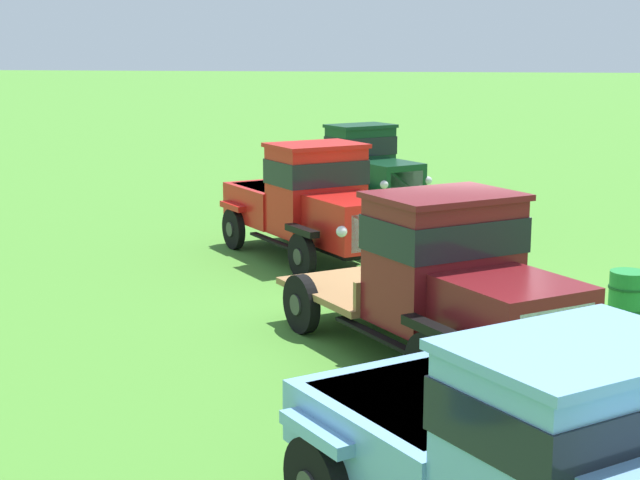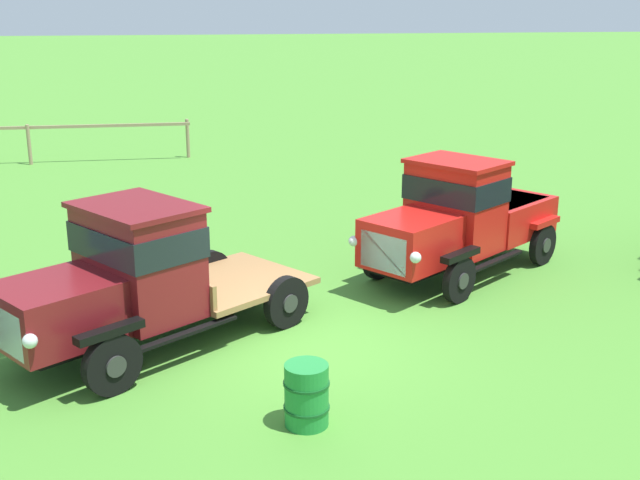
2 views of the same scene
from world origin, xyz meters
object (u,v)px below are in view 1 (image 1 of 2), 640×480
at_px(vintage_truck_midrow_center, 312,202).
at_px(vintage_truck_second_in_line, 451,278).
at_px(vintage_truck_foreground_near, 565,470).
at_px(vintage_truck_far_side, 354,168).
at_px(oil_drum_beside_row, 627,298).

bearing_deg(vintage_truck_midrow_center, vintage_truck_second_in_line, -156.17).
height_order(vintage_truck_foreground_near, vintage_truck_midrow_center, vintage_truck_midrow_center).
height_order(vintage_truck_midrow_center, vintage_truck_far_side, vintage_truck_midrow_center).
relative_size(vintage_truck_midrow_center, oil_drum_beside_row, 5.73).
bearing_deg(vintage_truck_foreground_near, oil_drum_beside_row, -13.03).
distance_m(vintage_truck_second_in_line, vintage_truck_midrow_center, 6.77).
bearing_deg(vintage_truck_midrow_center, vintage_truck_foreground_near, -163.07).
bearing_deg(vintage_truck_second_in_line, vintage_truck_foreground_near, -171.27).
height_order(vintage_truck_second_in_line, oil_drum_beside_row, vintage_truck_second_in_line).
bearing_deg(vintage_truck_far_side, vintage_truck_second_in_line, -168.41).
bearing_deg(vintage_truck_far_side, vintage_truck_foreground_near, -169.31).
distance_m(vintage_truck_second_in_line, oil_drum_beside_row, 3.66).
xyz_separation_m(vintage_truck_foreground_near, vintage_truck_far_side, (17.75, 3.35, -0.04)).
xyz_separation_m(vintage_truck_midrow_center, oil_drum_beside_row, (-3.87, -5.44, -0.75)).
xyz_separation_m(vintage_truck_far_side, oil_drum_beside_row, (-9.80, -5.19, -0.66)).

